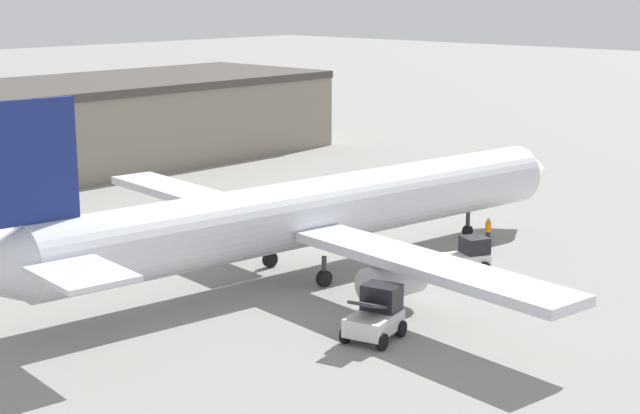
{
  "coord_description": "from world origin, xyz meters",
  "views": [
    {
      "loc": [
        -39.68,
        -36.87,
        15.96
      ],
      "look_at": [
        0.0,
        0.0,
        3.76
      ],
      "focal_mm": 55.0,
      "sensor_mm": 36.0,
      "label": 1
    }
  ],
  "objects_px": {
    "ground_crew_worker": "(488,230)",
    "baggage_tug": "(465,256)",
    "belt_loader_truck": "(376,315)",
    "airplane": "(307,214)"
  },
  "relations": [
    {
      "from": "baggage_tug",
      "to": "belt_loader_truck",
      "type": "height_order",
      "value": "belt_loader_truck"
    },
    {
      "from": "airplane",
      "to": "ground_crew_worker",
      "type": "xyz_separation_m",
      "value": [
        12.57,
        -3.86,
        -2.61
      ]
    },
    {
      "from": "airplane",
      "to": "belt_loader_truck",
      "type": "xyz_separation_m",
      "value": [
        -5.4,
        -9.55,
        -2.37
      ]
    },
    {
      "from": "ground_crew_worker",
      "to": "baggage_tug",
      "type": "relative_size",
      "value": 0.49
    },
    {
      "from": "baggage_tug",
      "to": "belt_loader_truck",
      "type": "relative_size",
      "value": 1.09
    },
    {
      "from": "airplane",
      "to": "belt_loader_truck",
      "type": "relative_size",
      "value": 13.19
    },
    {
      "from": "ground_crew_worker",
      "to": "airplane",
      "type": "bearing_deg",
      "value": -110.81
    },
    {
      "from": "airplane",
      "to": "ground_crew_worker",
      "type": "relative_size",
      "value": 25.06
    },
    {
      "from": "baggage_tug",
      "to": "belt_loader_truck",
      "type": "bearing_deg",
      "value": -138.59
    },
    {
      "from": "ground_crew_worker",
      "to": "belt_loader_truck",
      "type": "distance_m",
      "value": 18.85
    }
  ]
}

